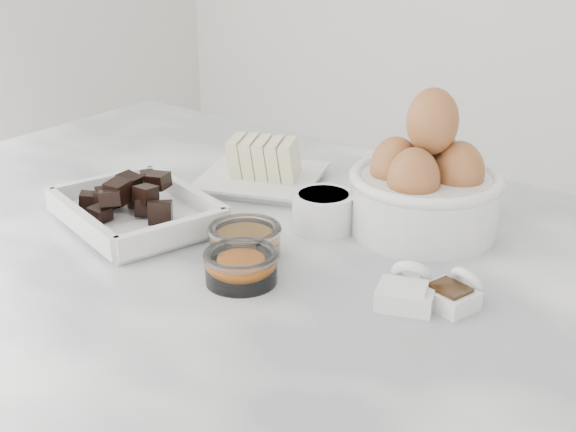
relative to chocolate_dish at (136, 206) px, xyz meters
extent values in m
cube|color=white|center=(0.17, 0.03, -0.04)|extent=(1.20, 0.80, 0.04)
cube|color=white|center=(0.00, 0.00, -0.02)|extent=(0.22, 0.19, 0.01)
cube|color=white|center=(0.03, 0.20, -0.02)|extent=(0.18, 0.18, 0.01)
cube|color=white|center=(0.03, 0.20, -0.01)|extent=(0.20, 0.20, 0.00)
cylinder|color=white|center=(0.19, 0.13, 0.00)|extent=(0.08, 0.08, 0.05)
cylinder|color=white|center=(0.19, 0.13, 0.02)|extent=(0.06, 0.06, 0.01)
cylinder|color=white|center=(0.29, 0.20, 0.01)|extent=(0.18, 0.18, 0.07)
torus|color=white|center=(0.29, 0.20, 0.04)|extent=(0.18, 0.18, 0.02)
ellipsoid|color=#A06433|center=(0.33, 0.20, 0.05)|extent=(0.06, 0.06, 0.08)
ellipsoid|color=#A06433|center=(0.25, 0.19, 0.05)|extent=(0.06, 0.06, 0.08)
ellipsoid|color=#A06433|center=(0.30, 0.23, 0.05)|extent=(0.06, 0.06, 0.08)
ellipsoid|color=#A06433|center=(0.28, 0.16, 0.05)|extent=(0.06, 0.06, 0.08)
ellipsoid|color=#A06433|center=(0.29, 0.20, 0.11)|extent=(0.06, 0.06, 0.08)
cylinder|color=white|center=(0.17, 0.01, -0.01)|extent=(0.08, 0.08, 0.03)
torus|color=white|center=(0.17, 0.01, 0.01)|extent=(0.08, 0.08, 0.01)
cylinder|color=orange|center=(0.17, 0.01, -0.01)|extent=(0.06, 0.06, 0.01)
cylinder|color=white|center=(0.20, -0.04, -0.01)|extent=(0.08, 0.08, 0.03)
torus|color=white|center=(0.20, -0.04, 0.01)|extent=(0.08, 0.08, 0.01)
ellipsoid|color=orange|center=(0.20, -0.04, -0.01)|extent=(0.05, 0.05, 0.02)
cube|color=white|center=(0.40, 0.05, -0.01)|extent=(0.06, 0.05, 0.02)
cube|color=black|center=(0.40, 0.05, 0.00)|extent=(0.04, 0.04, 0.00)
torus|color=white|center=(0.41, 0.07, 0.00)|extent=(0.04, 0.04, 0.04)
cube|color=white|center=(0.37, 0.02, -0.01)|extent=(0.07, 0.06, 0.02)
cube|color=white|center=(0.37, 0.02, 0.00)|extent=(0.05, 0.04, 0.00)
torus|color=white|center=(0.36, 0.05, 0.00)|extent=(0.05, 0.05, 0.04)
camera|label=1|loc=(0.70, -0.61, 0.37)|focal=50.00mm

